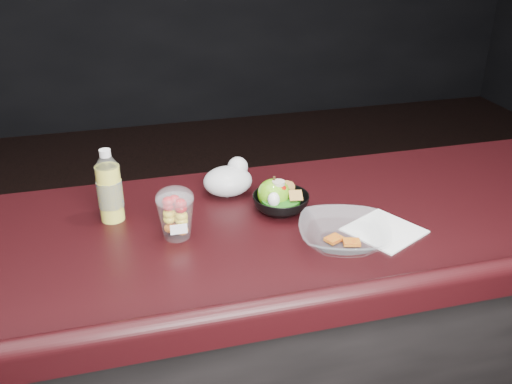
# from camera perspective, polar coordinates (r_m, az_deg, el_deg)

# --- Properties ---
(counter) EXTENTS (4.06, 0.71, 1.02)m
(counter) POSITION_cam_1_polar(r_m,az_deg,el_deg) (1.74, -3.99, -18.55)
(counter) COLOR black
(counter) RESTS_ON ground
(lemonade_bottle) EXTENTS (0.06, 0.06, 0.19)m
(lemonade_bottle) POSITION_cam_1_polar(r_m,az_deg,el_deg) (1.49, -14.41, 0.10)
(lemonade_bottle) COLOR yellow
(lemonade_bottle) RESTS_ON counter
(fruit_cup) EXTENTS (0.09, 0.09, 0.13)m
(fruit_cup) POSITION_cam_1_polar(r_m,az_deg,el_deg) (1.39, -8.04, -2.02)
(fruit_cup) COLOR white
(fruit_cup) RESTS_ON counter
(green_apple) EXTENTS (0.09, 0.09, 0.09)m
(green_apple) POSITION_cam_1_polar(r_m,az_deg,el_deg) (1.52, 1.80, -0.20)
(green_apple) COLOR #4A880F
(green_apple) RESTS_ON counter
(plastic_bag) EXTENTS (0.14, 0.11, 0.10)m
(plastic_bag) POSITION_cam_1_polar(r_m,az_deg,el_deg) (1.59, -2.70, 1.28)
(plastic_bag) COLOR silver
(plastic_bag) RESTS_ON counter
(snack_bowl) EXTENTS (0.15, 0.15, 0.08)m
(snack_bowl) POSITION_cam_1_polar(r_m,az_deg,el_deg) (1.51, 2.45, -0.95)
(snack_bowl) COLOR black
(snack_bowl) RESTS_ON counter
(takeout_bowl) EXTENTS (0.27, 0.27, 0.05)m
(takeout_bowl) POSITION_cam_1_polar(r_m,az_deg,el_deg) (1.38, 8.76, -4.24)
(takeout_bowl) COLOR silver
(takeout_bowl) RESTS_ON counter
(paper_napkin) EXTENTS (0.22, 0.22, 0.00)m
(paper_napkin) POSITION_cam_1_polar(r_m,az_deg,el_deg) (1.46, 12.71, -3.80)
(paper_napkin) COLOR white
(paper_napkin) RESTS_ON counter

